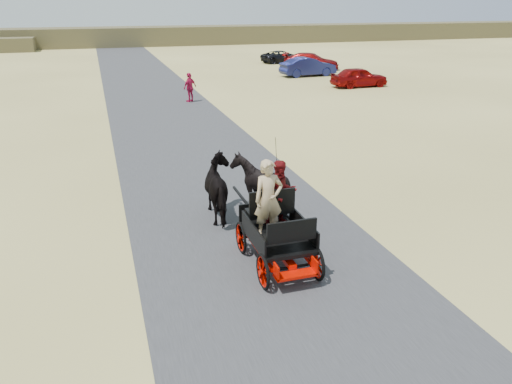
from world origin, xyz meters
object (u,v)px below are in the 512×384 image
object	(u,v)px
car_b	(308,67)
pedestrian	(190,87)
car_d	(282,57)
car_a	(359,77)
horse_left	(222,189)
carriage	(277,250)
horse_right	(260,185)
car_c	(311,61)

from	to	relation	value
car_b	pedestrian	bearing A→B (deg)	121.27
pedestrian	car_d	bearing A→B (deg)	-162.14
car_a	car_b	bearing A→B (deg)	10.85
pedestrian	car_d	size ratio (longest dim) A/B	0.42
horse_left	pedestrian	size ratio (longest dim) A/B	1.16
carriage	car_a	bearing A→B (deg)	57.51
horse_left	pedestrian	xyz separation A→B (m)	(2.29, 17.26, 0.02)
carriage	pedestrian	xyz separation A→B (m)	(1.74, 20.26, 0.50)
horse_right	car_d	distance (m)	37.08
car_a	car_b	distance (m)	6.21
pedestrian	car_a	distance (m)	12.53
horse_left	car_a	world-z (taller)	horse_left
pedestrian	car_b	bearing A→B (deg)	179.14
car_c	carriage	bearing A→B (deg)	-174.88
car_c	horse_left	bearing A→B (deg)	-177.95
horse_right	car_a	distance (m)	23.50
horse_left	car_b	xyz separation A→B (m)	(13.36, 25.25, -0.11)
horse_right	pedestrian	world-z (taller)	pedestrian
car_c	car_d	distance (m)	5.63
pedestrian	car_a	size ratio (longest dim) A/B	0.43
car_b	car_d	size ratio (longest dim) A/B	1.08
horse_right	car_b	xyz separation A→B (m)	(12.26, 25.25, -0.11)
horse_right	car_c	world-z (taller)	horse_right
horse_left	car_c	xyz separation A→B (m)	(15.22, 28.94, -0.14)
carriage	horse_left	bearing A→B (deg)	100.39
carriage	car_c	distance (m)	35.15
carriage	car_a	size ratio (longest dim) A/B	0.60
carriage	horse_right	size ratio (longest dim) A/B	1.41
car_a	carriage	bearing A→B (deg)	146.09
horse_right	pedestrian	bearing A→B (deg)	-93.96
horse_left	car_b	world-z (taller)	horse_left
pedestrian	car_b	world-z (taller)	pedestrian
horse_right	car_c	distance (m)	32.20
horse_right	car_d	xyz separation A→B (m)	(13.49, 34.54, -0.27)
car_a	horse_left	bearing A→B (deg)	141.16
car_b	car_c	distance (m)	4.13
carriage	car_b	world-z (taller)	car_b
horse_left	car_d	size ratio (longest dim) A/B	0.48
horse_left	carriage	bearing A→B (deg)	100.39
car_a	car_b	world-z (taller)	car_b
carriage	car_b	xyz separation A→B (m)	(12.81, 28.25, 0.38)
car_b	car_d	world-z (taller)	car_b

